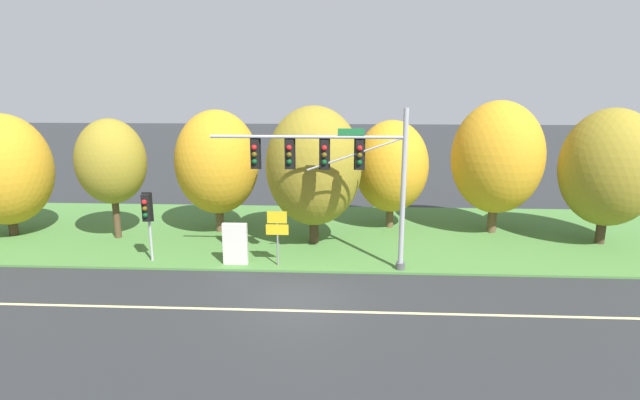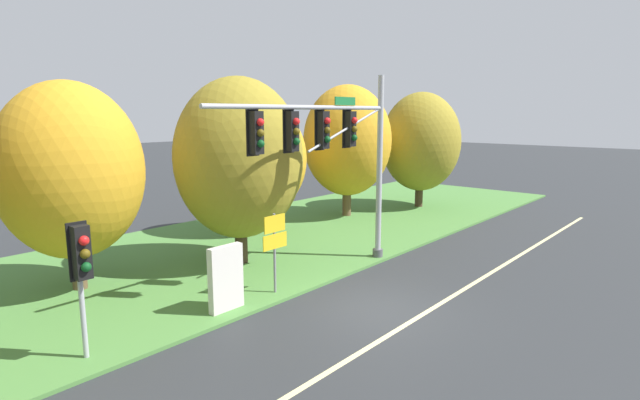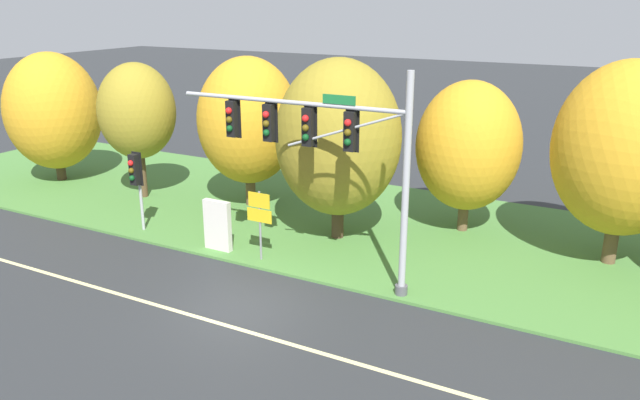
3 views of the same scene
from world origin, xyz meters
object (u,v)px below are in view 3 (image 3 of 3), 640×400
Objects in this scene: tree_mid_verge at (338,138)px; info_kiosk at (218,225)px; traffic_signal_mast at (324,144)px; tree_left_of_mast at (137,111)px; tree_tall_centre at (468,146)px; tree_behind_signpost at (248,121)px; route_sign_post at (260,215)px; tree_right_far at (625,149)px; tree_nearest_road at (53,111)px; pedestrian_signal_near_kerb at (136,174)px.

tree_mid_verge is 3.64× the size of info_kiosk.
tree_left_of_mast is at bearing 161.68° from traffic_signal_mast.
tree_mid_verge reaches higher than tree_tall_centre.
tree_behind_signpost is 9.47m from tree_tall_centre.
tree_right_far is (10.98, 5.64, 2.40)m from route_sign_post.
tree_right_far is (14.85, 0.58, 0.28)m from tree_behind_signpost.
traffic_signal_mast is at bearing -12.95° from tree_nearest_road.
tree_left_of_mast is (-11.61, 3.85, -0.52)m from traffic_signal_mast.
tree_nearest_road is 16.19m from tree_mid_verge.
tree_right_far is (19.95, 2.00, 0.07)m from tree_left_of_mast.
traffic_signal_mast is at bearing -113.50° from tree_tall_centre.
info_kiosk is at bearing -26.98° from tree_left_of_mast.
tree_right_far is at bearing -7.58° from tree_tall_centre.
route_sign_post is at bearing -52.58° from tree_behind_signpost.
tree_right_far reaches higher than route_sign_post.
pedestrian_signal_near_kerb is 0.46× the size of tree_right_far.
route_sign_post is 2.05m from info_kiosk.
tree_left_of_mast is at bearing -1.55° from tree_nearest_road.
tree_mid_verge is 0.97× the size of tree_right_far.
tree_right_far is (8.33, 5.84, -0.45)m from traffic_signal_mast.
tree_left_of_mast is at bearing -169.32° from tree_tall_centre.
pedestrian_signal_near_kerb is at bearing -156.46° from tree_mid_verge.
traffic_signal_mast is 1.21× the size of tree_mid_verge.
tree_nearest_road reaches higher than pedestrian_signal_near_kerb.
tree_nearest_road is 10.97m from tree_behind_signpost.
tree_tall_centre reaches higher than route_sign_post.
tree_left_of_mast is at bearing 131.54° from pedestrian_signal_near_kerb.
info_kiosk is at bearing 178.46° from route_sign_post.
tree_tall_centre is at bearing 66.50° from traffic_signal_mast.
traffic_signal_mast is 7.25m from tree_tall_centre.
tree_left_of_mast reaches higher than pedestrian_signal_near_kerb.
tree_nearest_road reaches higher than info_kiosk.
pedestrian_signal_near_kerb is 0.54× the size of tree_tall_centre.
tree_left_of_mast is (-3.12, 3.52, 1.68)m from pedestrian_signal_near_kerb.
info_kiosk is (12.85, -3.75, -2.59)m from tree_nearest_road.
tree_mid_verge is 9.85m from tree_right_far.
traffic_signal_mast is at bearing -18.32° from tree_left_of_mast.
tree_nearest_road is (-17.41, 4.00, -1.02)m from traffic_signal_mast.
route_sign_post reaches higher than info_kiosk.
tree_behind_signpost reaches higher than tree_nearest_road.
tree_tall_centre is 5.56m from tree_right_far.
tree_mid_verge reaches higher than pedestrian_signal_near_kerb.
info_kiosk is at bearing 176.80° from traffic_signal_mast.
traffic_signal_mast reaches higher than info_kiosk.
tree_behind_signpost reaches higher than route_sign_post.
pedestrian_signal_near_kerb is 9.71m from tree_nearest_road.
route_sign_post is (-2.65, 0.20, -2.85)m from traffic_signal_mast.
info_kiosk is (-12.89, -5.59, -3.16)m from tree_right_far.
tree_right_far reaches higher than tree_mid_verge.
traffic_signal_mast reaches higher than tree_mid_verge.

